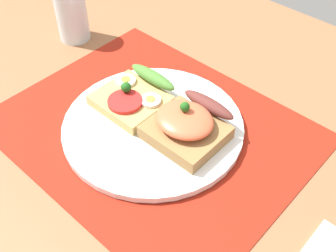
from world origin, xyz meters
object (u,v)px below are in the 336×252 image
at_px(sandwich_egg_tomato, 134,96).
at_px(sandwich_salmon, 187,125).
at_px(plate, 153,126).
at_px(drinking_glass, 71,14).

bearing_deg(sandwich_egg_tomato, sandwich_salmon, 0.93).
relative_size(sandwich_egg_tomato, sandwich_salmon, 0.99).
xyz_separation_m(plate, sandwich_salmon, (0.05, 0.02, 0.03)).
xyz_separation_m(sandwich_egg_tomato, sandwich_salmon, (0.11, 0.00, 0.01)).
bearing_deg(plate, sandwich_egg_tomato, 164.69).
distance_m(sandwich_egg_tomato, sandwich_salmon, 0.11).
distance_m(plate, sandwich_salmon, 0.06).
height_order(sandwich_egg_tomato, sandwich_salmon, sandwich_salmon).
height_order(plate, sandwich_salmon, sandwich_salmon).
bearing_deg(drinking_glass, plate, -15.63).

